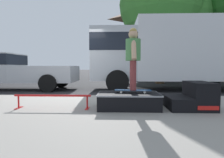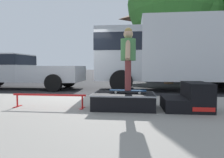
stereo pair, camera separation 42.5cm
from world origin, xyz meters
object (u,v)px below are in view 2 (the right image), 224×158
Objects in this scene: kicker_ramp at (189,98)px; skater_kid at (128,54)px; skateboard at (128,91)px; pickup_truck_silver at (18,70)px; grind_rail at (49,97)px; skate_box at (124,100)px; street_tree_neighbour at (175,6)px; box_truck at (177,51)px.

skater_kid is (-1.27, 0.02, 0.94)m from kicker_ramp.
skateboard is 6.91m from pickup_truck_silver.
skater_kid is (1.73, 0.11, 0.95)m from grind_rail.
skate_box is 1.65× the size of skateboard.
pickup_truck_silver reaches higher than grind_rail.
skate_box is 0.99× the size of skater_kid.
street_tree_neighbour is at bearing 72.43° from skateboard.
pickup_truck_silver is at bearing 127.99° from grind_rail.
skateboard is 0.60× the size of skater_kid.
skate_box is at bearing -114.06° from box_truck.
skateboard is 0.14× the size of pickup_truck_silver.
skate_box is 1.64m from grind_rail.
grind_rail is at bearing -176.37° from skateboard.
skater_kid reaches higher than skate_box.
grind_rail is (-3.00, -0.09, -0.01)m from kicker_ramp.
skater_kid is at bearing 179.24° from kicker_ramp.
street_tree_neighbour is at bearing 80.47° from box_truck.
street_tree_neighbour is (2.54, 8.02, 3.36)m from skater_kid.
skateboard is 0.11× the size of street_tree_neighbour.
street_tree_neighbour is at bearing 62.30° from grind_rail.
grind_rail is 1.25× the size of skater_kid.
kicker_ramp is 9.20m from street_tree_neighbour.
box_truck is 7.29m from pickup_truck_silver.
skateboard is (0.09, 0.02, 0.21)m from skate_box.
box_truck is 0.94× the size of street_tree_neighbour.
kicker_ramp is at bearing -34.22° from pickup_truck_silver.
skater_kid is (0.09, 0.02, 1.00)m from skate_box.
box_truck is at bearing 81.49° from kicker_ramp.
skate_box is 0.23× the size of pickup_truck_silver.
box_truck is at bearing 66.83° from skateboard.
grind_rail is (-1.64, -0.09, 0.05)m from skate_box.
box_truck reaches higher than pickup_truck_silver.
box_truck is (1.96, 4.59, 0.40)m from skater_kid.
skate_box is 6.87m from pickup_truck_silver.
kicker_ramp is 7.95m from pickup_truck_silver.
grind_rail is 0.23× the size of street_tree_neighbour.
pickup_truck_silver reaches higher than skate_box.
skateboard is at bearing 63.43° from skater_kid.
kicker_ramp is at bearing -98.51° from box_truck.
grind_rail is 0.29× the size of pickup_truck_silver.
skate_box is 1.43× the size of kicker_ramp.
box_truck is at bearing 1.15° from pickup_truck_silver.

